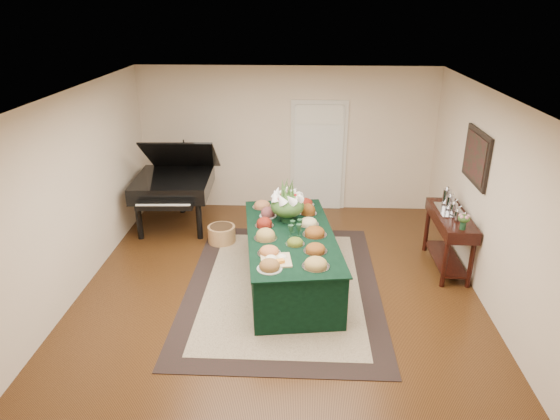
{
  "coord_description": "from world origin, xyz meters",
  "views": [
    {
      "loc": [
        0.3,
        -6.13,
        3.75
      ],
      "look_at": [
        0.0,
        0.3,
        1.05
      ],
      "focal_mm": 32.0,
      "sensor_mm": 36.0,
      "label": 1
    }
  ],
  "objects_px": {
    "floral_centerpiece": "(287,202)",
    "grand_piano": "(174,184)",
    "buffet_table": "(290,258)",
    "mahogany_sideboard": "(450,226)"
  },
  "relations": [
    {
      "from": "grand_piano",
      "to": "floral_centerpiece",
      "type": "bearing_deg",
      "value": -35.24
    },
    {
      "from": "buffet_table",
      "to": "grand_piano",
      "type": "height_order",
      "value": "grand_piano"
    },
    {
      "from": "floral_centerpiece",
      "to": "grand_piano",
      "type": "height_order",
      "value": "grand_piano"
    },
    {
      "from": "buffet_table",
      "to": "floral_centerpiece",
      "type": "xyz_separation_m",
      "value": [
        -0.06,
        0.45,
        0.68
      ]
    },
    {
      "from": "grand_piano",
      "to": "mahogany_sideboard",
      "type": "distance_m",
      "value": 4.64
    },
    {
      "from": "floral_centerpiece",
      "to": "mahogany_sideboard",
      "type": "relative_size",
      "value": 0.38
    },
    {
      "from": "grand_piano",
      "to": "mahogany_sideboard",
      "type": "bearing_deg",
      "value": -16.69
    },
    {
      "from": "buffet_table",
      "to": "floral_centerpiece",
      "type": "height_order",
      "value": "floral_centerpiece"
    },
    {
      "from": "grand_piano",
      "to": "mahogany_sideboard",
      "type": "height_order",
      "value": "grand_piano"
    },
    {
      "from": "floral_centerpiece",
      "to": "grand_piano",
      "type": "xyz_separation_m",
      "value": [
        -2.04,
        1.44,
        -0.27
      ]
    }
  ]
}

